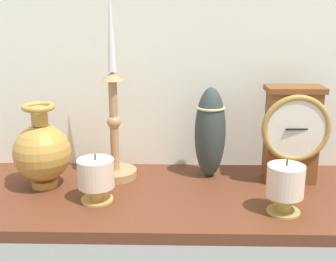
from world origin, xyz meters
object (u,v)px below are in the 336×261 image
object	(u,v)px
mantel_clock	(292,133)
brass_vase_bulbous	(42,151)
candlestick_tall_left	(114,124)
pillar_candle_front	(285,186)
tall_ceramic_vase	(210,132)
pillar_candle_near_clock	(96,177)

from	to	relation	value
mantel_clock	brass_vase_bulbous	world-z (taller)	mantel_clock
candlestick_tall_left	pillar_candle_front	size ratio (longest dim) A/B	4.12
tall_ceramic_vase	pillar_candle_near_clock	bearing A→B (deg)	-149.59
candlestick_tall_left	mantel_clock	bearing A→B (deg)	-2.44
pillar_candle_near_clock	tall_ceramic_vase	xyz separation A→B (cm)	(24.31, 14.27, 5.70)
mantel_clock	brass_vase_bulbous	xyz separation A→B (cm)	(-55.67, -4.23, -3.37)
candlestick_tall_left	tall_ceramic_vase	size ratio (longest dim) A/B	2.11
candlestick_tall_left	pillar_candle_near_clock	size ratio (longest dim) A/B	4.43
mantel_clock	candlestick_tall_left	xyz separation A→B (cm)	(-40.48, 1.72, 1.42)
mantel_clock	pillar_candle_front	world-z (taller)	mantel_clock
candlestick_tall_left	tall_ceramic_vase	xyz separation A→B (cm)	(22.22, 1.15, -2.19)
tall_ceramic_vase	pillar_candle_front	bearing A→B (deg)	-54.79
pillar_candle_near_clock	candlestick_tall_left	bearing A→B (deg)	80.95
mantel_clock	tall_ceramic_vase	size ratio (longest dim) A/B	1.03
pillar_candle_near_clock	mantel_clock	bearing A→B (deg)	14.99
pillar_candle_front	tall_ceramic_vase	xyz separation A→B (cm)	(-13.33, 18.89, 5.21)
candlestick_tall_left	brass_vase_bulbous	xyz separation A→B (cm)	(-15.19, -5.96, -4.79)
brass_vase_bulbous	mantel_clock	bearing A→B (deg)	4.35
mantel_clock	pillar_candle_near_clock	distance (cm)	44.54
tall_ceramic_vase	candlestick_tall_left	bearing A→B (deg)	-177.04
pillar_candle_near_clock	pillar_candle_front	bearing A→B (deg)	-7.01
brass_vase_bulbous	pillar_candle_front	xyz separation A→B (cm)	(50.74, -11.79, -2.61)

